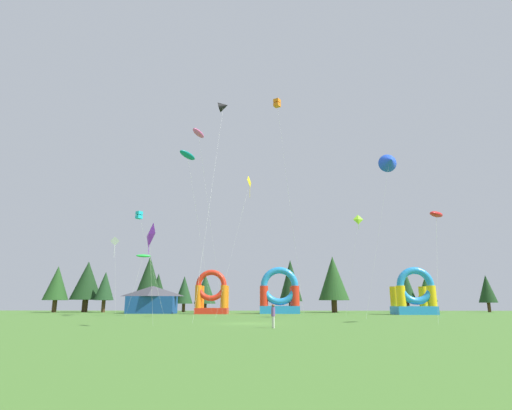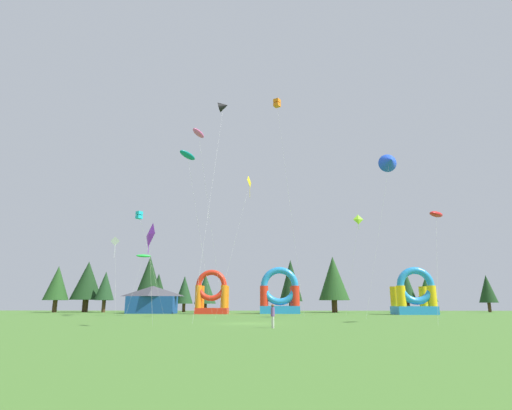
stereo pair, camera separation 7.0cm
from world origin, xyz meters
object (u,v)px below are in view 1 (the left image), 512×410
(inflatable_red_slide, at_px, (212,297))
(festival_tent, at_px, (152,300))
(person_left_edge, at_px, (273,314))
(kite_black_delta, at_px, (223,106))
(kite_pink_parafoil, at_px, (198,133))
(kite_cyan_box, at_px, (139,215))
(kite_lime_diamond, at_px, (358,220))
(kite_red_parafoil, at_px, (436,214))
(kite_yellow_diamond, at_px, (250,183))
(kite_white_diamond, at_px, (115,242))
(kite_green_parafoil, at_px, (144,256))
(kite_orange_box, at_px, (277,104))
(kite_purple_diamond, at_px, (148,236))
(kite_blue_delta, at_px, (389,161))
(kite_teal_parafoil, at_px, (187,155))
(inflatable_yellow_castle, at_px, (279,297))
(inflatable_orange_dome, at_px, (414,298))

(inflatable_red_slide, xyz_separation_m, festival_tent, (-10.07, 2.65, -0.35))
(person_left_edge, xyz_separation_m, inflatable_red_slide, (-9.16, 36.91, 1.62))
(kite_black_delta, relative_size, festival_tent, 3.45)
(kite_pink_parafoil, relative_size, kite_cyan_box, 1.89)
(kite_lime_diamond, height_order, kite_red_parafoil, kite_lime_diamond)
(kite_yellow_diamond, bearing_deg, person_left_edge, -83.02)
(kite_cyan_box, relative_size, person_left_edge, 8.68)
(kite_white_diamond, relative_size, kite_green_parafoil, 1.44)
(kite_orange_box, xyz_separation_m, kite_purple_diamond, (-9.99, -18.42, -19.77))
(kite_green_parafoil, relative_size, person_left_edge, 5.14)
(kite_green_parafoil, bearing_deg, kite_pink_parafoil, -2.37)
(kite_blue_delta, bearing_deg, kite_teal_parafoil, 162.74)
(kite_green_parafoil, height_order, kite_lime_diamond, kite_lime_diamond)
(kite_green_parafoil, xyz_separation_m, inflatable_red_slide, (7.63, 11.47, -5.16))
(inflatable_red_slide, bearing_deg, kite_blue_delta, -41.75)
(kite_teal_parafoil, distance_m, person_left_edge, 33.63)
(kite_green_parafoil, bearing_deg, kite_red_parafoil, -31.38)
(kite_green_parafoil, bearing_deg, festival_tent, 99.83)
(kite_green_parafoil, height_order, inflatable_yellow_castle, kite_green_parafoil)
(kite_teal_parafoil, distance_m, kite_lime_diamond, 24.76)
(person_left_edge, bearing_deg, kite_cyan_box, -172.49)
(kite_black_delta, height_order, inflatable_yellow_castle, kite_black_delta)
(kite_cyan_box, bearing_deg, kite_blue_delta, -14.20)
(kite_white_diamond, xyz_separation_m, kite_teal_parafoil, (12.90, -10.28, 10.39))
(kite_orange_box, distance_m, person_left_edge, 31.75)
(kite_cyan_box, distance_m, inflatable_orange_dome, 41.10)
(kite_black_delta, bearing_deg, inflatable_red_slide, 100.32)
(inflatable_orange_dome, bearing_deg, person_left_edge, -121.70)
(inflatable_orange_dome, relative_size, inflatable_yellow_castle, 0.94)
(kite_blue_delta, relative_size, person_left_edge, 11.95)
(kite_green_parafoil, relative_size, kite_black_delta, 0.31)
(inflatable_red_slide, bearing_deg, kite_lime_diamond, -27.45)
(kite_orange_box, bearing_deg, inflatable_yellow_castle, 88.60)
(kite_pink_parafoil, distance_m, festival_tent, 28.39)
(kite_cyan_box, xyz_separation_m, person_left_edge, (17.41, -24.41, -12.05))
(kite_pink_parafoil, xyz_separation_m, kite_yellow_diamond, (7.56, -5.13, -8.80))
(kite_black_delta, bearing_deg, kite_orange_box, 9.69)
(inflatable_orange_dome, distance_m, inflatable_yellow_castle, 20.25)
(kite_green_parafoil, xyz_separation_m, kite_cyan_box, (-0.62, -1.03, 5.27))
(kite_teal_parafoil, xyz_separation_m, kite_green_parafoil, (-5.54, 1.16, -13.59))
(kite_pink_parafoil, xyz_separation_m, kite_black_delta, (4.28, -7.07, 0.50))
(kite_yellow_diamond, bearing_deg, inflatable_red_slide, 111.69)
(kite_yellow_diamond, height_order, kite_cyan_box, kite_yellow_diamond)
(inflatable_yellow_castle, xyz_separation_m, festival_tent, (-20.67, 0.56, -0.37))
(kite_orange_box, bearing_deg, inflatable_orange_dome, 36.54)
(kite_green_parafoil, xyz_separation_m, inflatable_orange_dome, (37.88, 8.72, -5.29))
(kite_red_parafoil, height_order, inflatable_orange_dome, kite_red_parafoil)
(person_left_edge, relative_size, festival_tent, 0.21)
(kite_green_parafoil, bearing_deg, inflatable_red_slide, 56.38)
(kite_pink_parafoil, bearing_deg, kite_yellow_diamond, -34.16)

